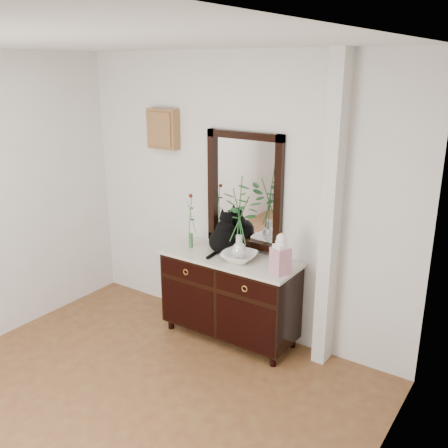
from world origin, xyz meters
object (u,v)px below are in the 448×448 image
Objects in this scene: sideboard at (230,293)px; lotus_bowl at (239,257)px; cat at (222,232)px; ginger_jar at (281,253)px.

lotus_bowl reaches higher than sideboard.
lotus_bowl is (0.12, -0.03, 0.42)m from sideboard.
lotus_bowl is (0.26, -0.11, -0.15)m from cat.
ginger_jar reaches higher than lotus_bowl.
ginger_jar is at bearing -6.00° from lotus_bowl.
ginger_jar is (0.71, -0.16, -0.01)m from cat.
sideboard is 4.11× the size of lotus_bowl.
lotus_bowl is at bearing -15.18° from sideboard.
cat is at bearing 151.26° from sideboard.
ginger_jar is at bearing -7.97° from sideboard.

